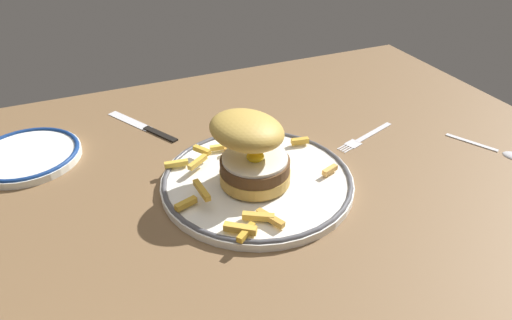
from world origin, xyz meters
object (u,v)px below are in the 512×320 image
side_plate (27,155)px  fork (365,137)px  knife (147,128)px  burger (251,148)px  dinner_plate (256,181)px  spoon (505,152)px

side_plate → fork: (55.57, -16.36, -0.65)cm
fork → knife: knife is taller
burger → knife: burger is taller
dinner_plate → side_plate: same height
burger → side_plate: size_ratio=0.71×
dinner_plate → spoon: dinner_plate is taller
dinner_plate → knife: dinner_plate is taller
side_plate → knife: bearing=6.5°
fork → knife: size_ratio=0.85×
dinner_plate → side_plate: 38.66cm
knife → spoon: (53.82, -32.55, 0.10)cm
dinner_plate → fork: (23.62, 5.40, -0.66)cm
dinner_plate → fork: 24.23cm
side_plate → spoon: side_plate is taller
burger → fork: 26.09cm
burger → fork: (24.54, 5.64, -6.83)cm
side_plate → spoon: (74.30, -30.21, -0.48)cm
burger → knife: (-10.56, 24.35, -6.75)cm
dinner_plate → spoon: (42.34, -8.45, -0.48)cm
knife → spoon: spoon is taller
burger → side_plate: burger is taller
burger → side_plate: 38.54cm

